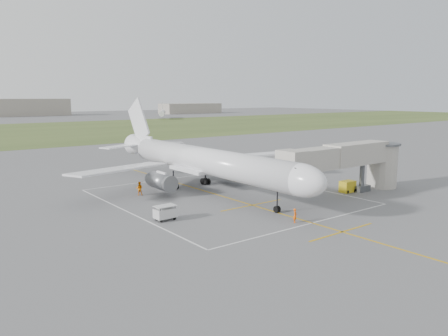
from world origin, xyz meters
TOP-DOWN VIEW (x-y plane):
  - ground at (0.00, 0.00)m, footprint 700.00×700.00m
  - grass_strip at (0.00, 130.00)m, footprint 700.00×120.00m
  - apron_markings at (0.00, -5.82)m, footprint 28.20×60.00m
  - airliner at (-0.00, 0.75)m, footprint 38.93×46.75m
  - jet_bridge at (15.72, -13.50)m, footprint 23.40×5.00m
  - gpu_unit at (16.00, -12.57)m, footprint 2.23×1.61m
  - baggage_cart at (-12.16, -9.20)m, footprint 2.42×1.50m
  - ramp_worker_nose at (-1.39, -18.73)m, footprint 0.69×0.64m
  - ramp_worker_wing at (-8.81, 3.87)m, footprint 1.18×1.11m

SIDE VIEW (x-z plane):
  - ground at x=0.00m, z-range 0.00..0.00m
  - apron_markings at x=0.00m, z-range 0.00..0.01m
  - grass_strip at x=0.00m, z-range 0.00..0.02m
  - ramp_worker_nose at x=-1.39m, z-range 0.00..1.58m
  - gpu_unit at x=16.00m, z-range -0.01..1.63m
  - baggage_cart at x=-12.16m, z-range 0.02..1.68m
  - ramp_worker_wing at x=-8.81m, z-range 0.00..1.92m
  - airliner at x=0.00m, z-range -2.37..11.15m
  - jet_bridge at x=15.72m, z-range 1.14..8.34m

